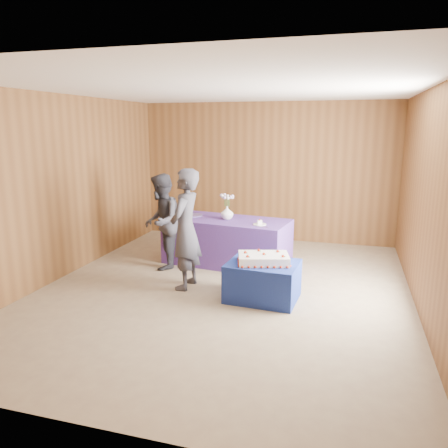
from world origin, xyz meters
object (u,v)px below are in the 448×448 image
at_px(guest_left, 185,229).
at_px(guest_right, 161,222).
at_px(sheet_cake, 264,259).
at_px(serving_table, 227,241).
at_px(vase, 227,213).
at_px(cake_table, 263,281).

height_order(guest_left, guest_right, guest_left).
distance_m(sheet_cake, guest_right, 2.03).
bearing_deg(guest_left, sheet_cake, 83.75).
bearing_deg(guest_right, sheet_cake, 49.43).
height_order(serving_table, guest_left, guest_left).
xyz_separation_m(serving_table, guest_left, (-0.25, -1.22, 0.47)).
distance_m(serving_table, sheet_cake, 1.64).
distance_m(sheet_cake, guest_left, 1.17).
bearing_deg(sheet_cake, vase, 107.15).
height_order(cake_table, guest_left, guest_left).
bearing_deg(serving_table, sheet_cake, -49.50).
height_order(sheet_cake, guest_left, guest_left).
height_order(sheet_cake, vase, vase).
bearing_deg(guest_left, cake_table, 84.28).
distance_m(serving_table, guest_left, 1.33).
bearing_deg(sheet_cake, serving_table, 107.16).
relative_size(vase, guest_right, 0.14).
xyz_separation_m(sheet_cake, guest_right, (-1.82, 0.87, 0.20)).
bearing_deg(guest_right, serving_table, 102.98).
distance_m(vase, guest_right, 1.07).
bearing_deg(vase, serving_table, -60.18).
height_order(vase, guest_left, guest_left).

